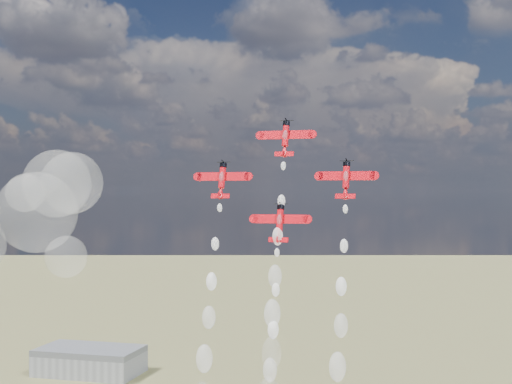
{
  "coord_description": "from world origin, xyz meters",
  "views": [
    {
      "loc": [
        49.52,
        -138.92,
        90.44
      ],
      "look_at": [
        9.55,
        12.09,
        90.2
      ],
      "focal_mm": 50.0,
      "sensor_mm": 36.0,
      "label": 1
    }
  ],
  "objects_px": {
    "plane_left": "(222,179)",
    "plane_right": "(346,179)",
    "plane_slot": "(280,222)",
    "plane_lead": "(285,138)",
    "hangar": "(90,361)"
  },
  "relations": [
    {
      "from": "plane_left",
      "to": "plane_right",
      "type": "bearing_deg",
      "value": 0.0
    },
    {
      "from": "plane_left",
      "to": "plane_slot",
      "type": "distance_m",
      "value": 16.86
    },
    {
      "from": "plane_right",
      "to": "plane_slot",
      "type": "bearing_deg",
      "value": -168.37
    },
    {
      "from": "plane_lead",
      "to": "plane_slot",
      "type": "distance_m",
      "value": 19.33
    },
    {
      "from": "hangar",
      "to": "plane_slot",
      "type": "relative_size",
      "value": 4.21
    },
    {
      "from": "plane_left",
      "to": "plane_right",
      "type": "height_order",
      "value": "same"
    },
    {
      "from": "hangar",
      "to": "plane_right",
      "type": "xyz_separation_m",
      "value": [
        149.36,
        -167.98,
        86.49
      ]
    },
    {
      "from": "plane_lead",
      "to": "plane_right",
      "type": "relative_size",
      "value": 1.0
    },
    {
      "from": "plane_left",
      "to": "plane_slot",
      "type": "bearing_deg",
      "value": -11.63
    },
    {
      "from": "plane_lead",
      "to": "plane_slot",
      "type": "height_order",
      "value": "plane_lead"
    },
    {
      "from": "plane_left",
      "to": "plane_right",
      "type": "relative_size",
      "value": 1.0
    },
    {
      "from": "hangar",
      "to": "plane_right",
      "type": "relative_size",
      "value": 4.21
    },
    {
      "from": "plane_lead",
      "to": "plane_left",
      "type": "bearing_deg",
      "value": -168.37
    },
    {
      "from": "plane_lead",
      "to": "plane_left",
      "type": "distance_m",
      "value": 16.86
    },
    {
      "from": "plane_lead",
      "to": "plane_slot",
      "type": "xyz_separation_m",
      "value": [
        0.0,
        -5.69,
        -18.48
      ]
    }
  ]
}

